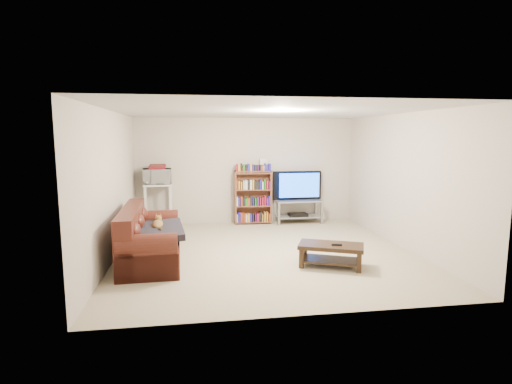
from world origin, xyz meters
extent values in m
plane|color=#C0B28E|center=(0.00, 0.00, 0.00)|extent=(5.00, 5.00, 0.00)
plane|color=white|center=(0.00, 0.00, 2.40)|extent=(5.00, 5.00, 0.00)
plane|color=beige|center=(0.00, 2.50, 1.20)|extent=(5.00, 0.00, 5.00)
plane|color=beige|center=(0.00, -2.50, 1.20)|extent=(5.00, 0.00, 5.00)
plane|color=beige|center=(-2.50, 0.00, 1.20)|extent=(0.00, 5.00, 5.00)
plane|color=beige|center=(2.50, 0.00, 1.20)|extent=(0.00, 5.00, 5.00)
cube|color=#471A12|center=(-1.89, -0.18, 0.19)|extent=(0.95, 2.06, 0.39)
cube|color=#471A12|center=(-2.20, -0.20, 0.45)|extent=(0.33, 2.04, 0.85)
cube|color=#471A12|center=(-1.85, -1.08, 0.25)|extent=(0.84, 0.27, 0.51)
cube|color=#471A12|center=(-1.92, 0.71, 0.25)|extent=(0.84, 0.27, 0.51)
cube|color=#232028|center=(-1.78, -0.32, 0.52)|extent=(0.90, 1.10, 0.18)
cube|color=black|center=(0.87, -0.91, 0.32)|extent=(1.08, 0.83, 0.06)
cube|color=black|center=(0.87, -0.91, 0.10)|extent=(0.97, 0.75, 0.03)
cube|color=black|center=(0.40, -0.90, 0.15)|extent=(0.09, 0.09, 0.29)
cube|color=black|center=(1.18, -1.24, 0.15)|extent=(0.09, 0.09, 0.29)
cube|color=black|center=(0.55, -0.57, 0.15)|extent=(0.09, 0.09, 0.29)
cube|color=black|center=(1.33, -0.91, 0.15)|extent=(0.09, 0.09, 0.29)
cube|color=black|center=(0.93, -0.98, 0.36)|extent=(0.16, 0.08, 0.02)
cube|color=#999EA3|center=(1.16, 2.23, 0.52)|extent=(1.07, 0.49, 0.03)
cube|color=#999EA3|center=(1.16, 2.23, 0.15)|extent=(1.02, 0.47, 0.02)
cube|color=gray|center=(0.66, 2.01, 0.27)|extent=(0.05, 0.05, 0.53)
cube|color=gray|center=(1.67, 2.02, 0.27)|extent=(0.05, 0.05, 0.53)
cube|color=gray|center=(0.66, 2.43, 0.27)|extent=(0.05, 0.05, 0.53)
cube|color=gray|center=(1.66, 2.44, 0.27)|extent=(0.05, 0.05, 0.53)
imported|color=black|center=(1.16, 2.23, 0.86)|extent=(1.15, 0.17, 0.66)
cube|color=black|center=(1.16, 2.23, 0.19)|extent=(0.43, 0.30, 0.06)
cube|color=brown|center=(-0.28, 2.32, 0.61)|extent=(0.05, 0.26, 1.22)
cube|color=brown|center=(0.52, 2.28, 0.61)|extent=(0.05, 0.26, 1.22)
cube|color=brown|center=(0.12, 2.30, 1.21)|extent=(0.86, 0.30, 0.03)
cube|color=maroon|center=(-0.07, 2.31, 1.26)|extent=(0.25, 0.20, 0.07)
cube|color=silver|center=(-1.99, 2.20, 0.95)|extent=(0.65, 0.50, 0.04)
cube|color=silver|center=(-1.99, 2.20, 0.30)|extent=(0.58, 0.45, 0.03)
cube|color=silver|center=(-2.23, 1.99, 0.46)|extent=(0.05, 0.05, 0.93)
cube|color=silver|center=(-1.71, 2.04, 0.46)|extent=(0.05, 0.05, 0.93)
cube|color=silver|center=(-2.27, 2.35, 0.46)|extent=(0.05, 0.05, 0.93)
cube|color=silver|center=(-1.74, 2.40, 0.46)|extent=(0.05, 0.05, 0.93)
imported|color=silver|center=(-1.99, 2.20, 1.13)|extent=(0.63, 0.46, 0.33)
cube|color=maroon|center=(-1.99, 2.20, 1.32)|extent=(0.38, 0.34, 0.05)
camera|label=1|loc=(-1.17, -6.61, 2.00)|focal=28.00mm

